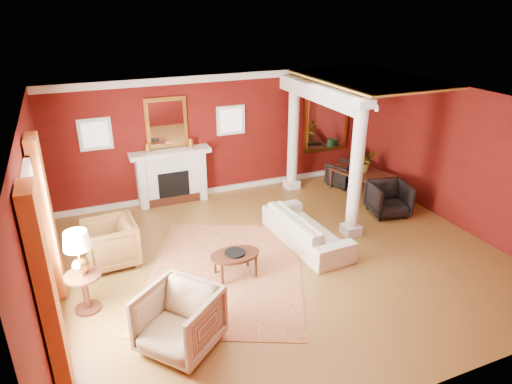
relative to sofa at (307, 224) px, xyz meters
name	(u,v)px	position (x,y,z in m)	size (l,w,h in m)	color
ground	(283,257)	(-0.67, -0.33, -0.43)	(8.00, 8.00, 0.00)	brown
room_shell	(286,156)	(-0.67, -0.33, 1.59)	(8.04, 7.04, 2.92)	#560E0C
fireplace	(172,176)	(-1.97, 2.99, 0.22)	(1.85, 0.42, 1.29)	silver
overmantel_mirror	(166,123)	(-1.97, 3.13, 1.47)	(0.95, 0.07, 1.15)	gold
flank_window_left	(95,134)	(-3.52, 3.14, 1.37)	(0.70, 0.07, 0.70)	silver
flank_window_right	(231,120)	(-0.42, 3.14, 1.37)	(0.70, 0.07, 0.70)	silver
left_window	(45,247)	(-4.56, -0.93, 1.00)	(0.21, 2.55, 2.60)	white
column_front	(356,169)	(1.03, -0.03, 1.00)	(0.36, 0.36, 2.80)	silver
column_back	(293,134)	(1.03, 2.67, 1.00)	(0.36, 0.36, 2.80)	silver
header_beam	(318,93)	(1.03, 1.57, 2.19)	(0.30, 3.20, 0.32)	silver
amber_ceiling	(368,79)	(2.18, 1.42, 2.44)	(2.30, 3.40, 0.04)	gold
dining_mirror	(326,120)	(2.23, 3.13, 1.12)	(1.30, 0.07, 1.70)	gold
chandelier	(366,106)	(2.23, 1.47, 1.82)	(0.60, 0.62, 0.75)	#B9833A
crown_trim	(220,78)	(-0.67, 3.13, 2.39)	(8.00, 0.08, 0.16)	silver
base_trim	(223,189)	(-0.67, 3.13, -0.37)	(8.00, 0.08, 0.12)	silver
rug	(226,272)	(-1.83, -0.37, -0.42)	(2.66, 3.55, 0.01)	maroon
sofa	(307,224)	(0.00, 0.00, 0.00)	(2.19, 0.64, 0.86)	beige
armchair_leopard	(110,241)	(-3.64, 0.71, 0.04)	(0.91, 0.85, 0.93)	black
armchair_stripe	(179,318)	(-3.03, -1.91, 0.07)	(0.97, 0.90, 0.99)	tan
coffee_table	(235,256)	(-1.71, -0.54, -0.02)	(0.88, 0.88, 0.45)	black
coffee_book	(231,248)	(-1.77, -0.54, 0.15)	(0.18, 0.02, 0.25)	black
side_table	(80,259)	(-4.17, -0.53, 0.48)	(0.55, 0.55, 1.38)	black
dining_table	(364,176)	(2.51, 1.67, 0.02)	(1.59, 0.56, 0.89)	black
dining_chair_near	(389,197)	(2.32, 0.45, -0.01)	(0.80, 0.75, 0.83)	black
dining_chair_far	(343,173)	(2.31, 2.30, -0.08)	(0.67, 0.63, 0.69)	black
green_urn	(355,168)	(2.83, 2.50, -0.11)	(0.34, 0.34, 0.81)	#15441F
potted_plant	(365,150)	(2.51, 1.72, 0.68)	(0.51, 0.56, 0.44)	#26591E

